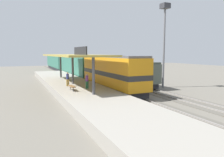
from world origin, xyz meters
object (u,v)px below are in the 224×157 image
at_px(passenger_carriage_rear, 57,62).
at_px(freight_car, 130,72).
at_px(person_walking, 68,78).
at_px(passenger_carriage_front, 76,66).
at_px(platform_bench, 72,86).
at_px(person_waiting, 87,80).
at_px(light_mast, 164,28).
at_px(locomotive, 111,72).

xyz_separation_m(passenger_carriage_rear, freight_car, (4.60, -35.57, -0.34)).
height_order(freight_car, person_walking, freight_car).
relative_size(passenger_carriage_front, person_walking, 11.70).
relative_size(platform_bench, person_walking, 0.99).
xyz_separation_m(passenger_carriage_rear, person_waiting, (-4.11, -41.18, -0.46)).
relative_size(platform_bench, passenger_carriage_front, 0.08).
xyz_separation_m(passenger_carriage_rear, light_mast, (7.80, -39.55, 6.08)).
bearing_deg(person_waiting, passenger_carriage_front, 78.61).
relative_size(freight_car, person_waiting, 7.02).
bearing_deg(locomotive, platform_bench, -153.88).
relative_size(platform_bench, locomotive, 0.12).
xyz_separation_m(passenger_carriage_front, light_mast, (7.80, -18.75, 6.08)).
xyz_separation_m(freight_car, light_mast, (3.20, -3.98, 6.43)).
relative_size(person_waiting, person_walking, 1.00).
bearing_deg(passenger_carriage_front, freight_car, -72.70).
xyz_separation_m(platform_bench, light_mast, (13.80, 2.19, 7.05)).
bearing_deg(passenger_carriage_rear, person_walking, -98.42).
relative_size(passenger_carriage_front, passenger_carriage_rear, 1.00).
xyz_separation_m(platform_bench, freight_car, (10.60, 6.17, 0.63)).
bearing_deg(locomotive, passenger_carriage_front, 90.00).
bearing_deg(light_mast, platform_bench, -170.97).
relative_size(freight_car, person_walking, 7.02).
distance_m(light_mast, person_waiting, 13.68).
distance_m(locomotive, person_walking, 5.73).
bearing_deg(freight_car, passenger_carriage_rear, 97.37).
bearing_deg(passenger_carriage_rear, person_waiting, -95.69).
xyz_separation_m(locomotive, freight_car, (4.60, 3.23, -0.44)).
distance_m(passenger_carriage_front, freight_car, 15.47).
bearing_deg(person_walking, platform_bench, -95.37).
xyz_separation_m(platform_bench, passenger_carriage_front, (6.00, 20.94, 0.97)).
height_order(passenger_carriage_rear, person_walking, passenger_carriage_rear).
bearing_deg(person_waiting, locomotive, 30.05).
distance_m(passenger_carriage_rear, person_walking, 38.90).
bearing_deg(person_waiting, freight_car, 32.78).
height_order(platform_bench, locomotive, locomotive).
bearing_deg(passenger_carriage_front, passenger_carriage_rear, 90.00).
bearing_deg(light_mast, person_walking, 175.48).
distance_m(passenger_carriage_rear, person_waiting, 41.38).
bearing_deg(light_mast, passenger_carriage_rear, 101.16).
distance_m(freight_car, person_waiting, 10.36).
xyz_separation_m(locomotive, person_waiting, (-4.11, -2.38, -0.56)).
bearing_deg(passenger_carriage_front, light_mast, -67.41).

